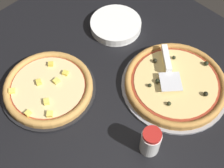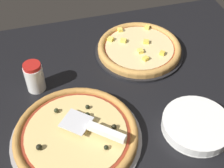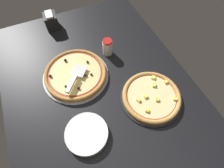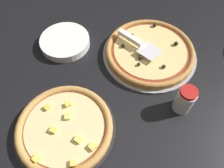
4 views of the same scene
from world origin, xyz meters
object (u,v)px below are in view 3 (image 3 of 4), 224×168
(parmesan_shaker, at_px, (108,47))
(napkin_holder, at_px, (51,21))
(pizza_front, at_px, (75,74))
(pizza_back, at_px, (151,96))
(plate_stack, at_px, (87,134))
(serving_spatula, at_px, (73,81))

(parmesan_shaker, bearing_deg, napkin_holder, -145.49)
(pizza_front, relative_size, napkin_holder, 3.19)
(pizza_back, height_order, parmesan_shaker, parmesan_shaker)
(plate_stack, relative_size, napkin_holder, 1.84)
(pizza_back, distance_m, napkin_holder, 0.89)
(pizza_back, height_order, serving_spatula, serving_spatula)
(serving_spatula, bearing_deg, parmesan_shaker, 119.86)
(plate_stack, bearing_deg, pizza_back, 96.93)
(plate_stack, relative_size, parmesan_shaker, 1.95)
(pizza_back, bearing_deg, serving_spatula, -124.41)
(plate_stack, height_order, parmesan_shaker, parmesan_shaker)
(pizza_back, xyz_separation_m, parmesan_shaker, (-0.42, -0.09, 0.03))
(napkin_holder, bearing_deg, serving_spatula, -0.72)
(parmesan_shaker, height_order, napkin_holder, napkin_holder)
(serving_spatula, relative_size, napkin_holder, 1.56)
(pizza_back, xyz_separation_m, napkin_holder, (-0.82, -0.37, 0.03))
(pizza_front, height_order, napkin_holder, napkin_holder)
(plate_stack, bearing_deg, parmesan_shaker, 145.96)
(parmesan_shaker, bearing_deg, plate_stack, -34.04)
(pizza_front, distance_m, plate_stack, 0.38)
(pizza_back, bearing_deg, pizza_front, -132.97)
(pizza_back, relative_size, plate_stack, 1.52)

